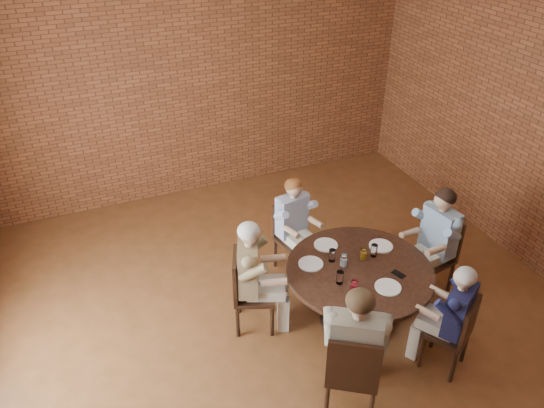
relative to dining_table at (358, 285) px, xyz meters
name	(u,v)px	position (x,y,z in m)	size (l,w,h in m)	color
floor	(294,341)	(-0.73, 0.00, -0.53)	(7.00, 7.00, 0.00)	brown
ceiling	(304,7)	(-0.73, 0.00, 2.87)	(7.00, 7.00, 0.00)	white
wall_back	(193,83)	(-0.73, 3.50, 1.17)	(7.00, 7.00, 0.00)	brown
dining_table	(358,285)	(0.00, 0.00, 0.00)	(1.52, 1.52, 0.75)	#311B10
chair_a	(437,251)	(1.17, 0.19, -0.02)	(0.49, 0.49, 0.94)	#311B10
diner_a	(434,242)	(1.08, 0.17, 0.14)	(0.53, 0.65, 1.34)	teal
chair_b	(291,233)	(-0.24, 1.19, -0.04)	(0.46, 0.46, 0.89)	#311B10
diner_b	(294,227)	(-0.23, 1.11, 0.10)	(0.48, 0.59, 1.26)	#97A5C1
chair_c	(246,288)	(-1.10, 0.43, -0.02)	(0.55, 0.55, 0.93)	#311B10
diner_c	(254,277)	(-1.02, 0.40, 0.13)	(0.52, 0.64, 1.33)	brown
chair_d	(352,371)	(-0.62, -0.96, -0.01)	(0.63, 0.63, 0.97)	#311B10
diner_d	(355,349)	(-0.57, -0.88, 0.17)	(0.56, 0.69, 1.39)	gray
chair_e	(456,332)	(0.55, -0.91, -0.04)	(0.52, 0.52, 0.88)	#311B10
diner_e	(451,318)	(0.51, -0.85, 0.09)	(0.47, 0.58, 1.24)	#16183F
plate_a	(381,246)	(0.41, 0.24, 0.23)	(0.26, 0.26, 0.01)	white
plate_b	(326,245)	(-0.14, 0.49, 0.23)	(0.26, 0.26, 0.01)	white
plate_c	(311,264)	(-0.44, 0.26, 0.23)	(0.26, 0.26, 0.01)	white
plate_d	(388,287)	(0.10, -0.36, 0.23)	(0.26, 0.26, 0.01)	white
glass_a	(374,250)	(0.25, 0.14, 0.29)	(0.07, 0.07, 0.14)	white
glass_b	(364,254)	(0.12, 0.13, 0.29)	(0.07, 0.07, 0.14)	white
glass_c	(332,255)	(-0.20, 0.23, 0.29)	(0.07, 0.07, 0.14)	white
glass_d	(344,260)	(-0.13, 0.11, 0.29)	(0.07, 0.07, 0.14)	white
glass_e	(340,277)	(-0.30, -0.11, 0.29)	(0.07, 0.07, 0.14)	white
glass_f	(354,286)	(-0.24, -0.28, 0.29)	(0.07, 0.07, 0.14)	white
smartphone	(398,274)	(0.31, -0.23, 0.23)	(0.07, 0.14, 0.01)	black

